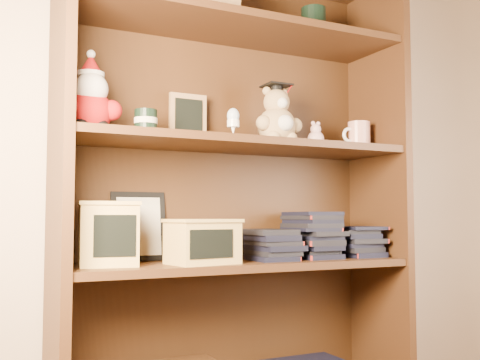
# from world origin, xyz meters

# --- Properties ---
(bookcase) EXTENTS (1.20, 0.35, 1.60)m
(bookcase) POSITION_xyz_m (-0.02, 1.36, 0.78)
(bookcase) COLOR #412512
(bookcase) RESTS_ON ground
(shelf_lower) EXTENTS (1.14, 0.33, 0.02)m
(shelf_lower) POSITION_xyz_m (-0.02, 1.30, 0.54)
(shelf_lower) COLOR #412512
(shelf_lower) RESTS_ON ground
(shelf_upper) EXTENTS (1.14, 0.33, 0.02)m
(shelf_upper) POSITION_xyz_m (-0.02, 1.30, 0.94)
(shelf_upper) COLOR #412512
(shelf_upper) RESTS_ON ground
(santa_plush) EXTENTS (0.18, 0.13, 0.26)m
(santa_plush) POSITION_xyz_m (-0.52, 1.30, 1.04)
(santa_plush) COLOR #A50F0F
(santa_plush) RESTS_ON shelf_upper
(teachers_tin) EXTENTS (0.07, 0.07, 0.08)m
(teachers_tin) POSITION_xyz_m (-0.35, 1.30, 0.99)
(teachers_tin) COLOR black
(teachers_tin) RESTS_ON shelf_upper
(chalkboard_plaque) EXTENTS (0.13, 0.07, 0.17)m
(chalkboard_plaque) POSITION_xyz_m (-0.16, 1.42, 1.03)
(chalkboard_plaque) COLOR #9E7547
(chalkboard_plaque) RESTS_ON shelf_upper
(egg_cup) EXTENTS (0.05, 0.05, 0.10)m
(egg_cup) POSITION_xyz_m (-0.08, 1.23, 1.00)
(egg_cup) COLOR white
(egg_cup) RESTS_ON shelf_upper
(grad_teddy_bear) EXTENTS (0.18, 0.15, 0.22)m
(grad_teddy_bear) POSITION_xyz_m (0.12, 1.30, 1.03)
(grad_teddy_bear) COLOR tan
(grad_teddy_bear) RESTS_ON shelf_upper
(pink_figurine) EXTENTS (0.06, 0.06, 0.10)m
(pink_figurine) POSITION_xyz_m (0.29, 1.30, 0.99)
(pink_figurine) COLOR #D4A5A4
(pink_figurine) RESTS_ON shelf_upper
(teacher_mug) EXTENTS (0.12, 0.08, 0.10)m
(teacher_mug) POSITION_xyz_m (0.48, 1.30, 1.00)
(teacher_mug) COLOR silver
(teacher_mug) RESTS_ON shelf_upper
(certificate_frame) EXTENTS (0.18, 0.05, 0.23)m
(certificate_frame) POSITION_xyz_m (-0.33, 1.44, 0.67)
(certificate_frame) COLOR black
(certificate_frame) RESTS_ON shelf_lower
(treats_box) EXTENTS (0.20, 0.20, 0.19)m
(treats_box) POSITION_xyz_m (-0.46, 1.30, 0.65)
(treats_box) COLOR #D5AE57
(treats_box) RESTS_ON shelf_lower
(pencils_box) EXTENTS (0.24, 0.19, 0.14)m
(pencils_box) POSITION_xyz_m (-0.18, 1.24, 0.62)
(pencils_box) COLOR #D5AE57
(pencils_box) RESTS_ON shelf_lower
(book_stack_left) EXTENTS (0.14, 0.20, 0.10)m
(book_stack_left) POSITION_xyz_m (0.09, 1.30, 0.60)
(book_stack_left) COLOR black
(book_stack_left) RESTS_ON shelf_lower
(book_stack_mid) EXTENTS (0.14, 0.20, 0.18)m
(book_stack_mid) POSITION_xyz_m (0.27, 1.30, 0.64)
(book_stack_mid) COLOR black
(book_stack_mid) RESTS_ON shelf_lower
(book_stack_right) EXTENTS (0.14, 0.20, 0.11)m
(book_stack_right) POSITION_xyz_m (0.45, 1.30, 0.61)
(book_stack_right) COLOR black
(book_stack_right) RESTS_ON shelf_lower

